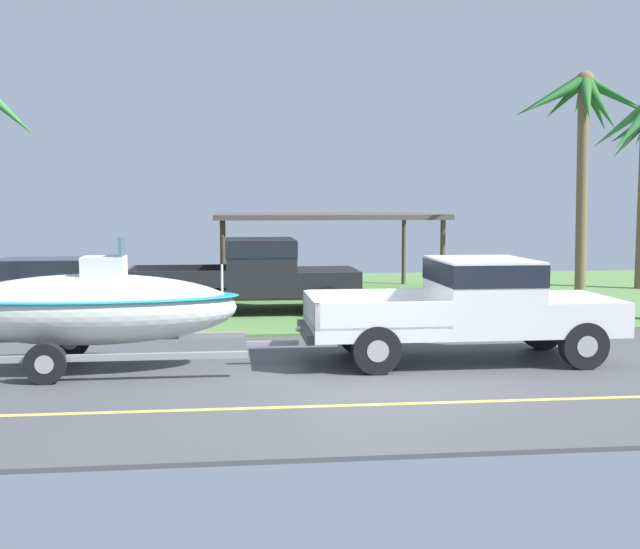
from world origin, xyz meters
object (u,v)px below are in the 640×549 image
Objects in this scene: parked_sedan_near at (59,286)px; palm_tree_far_right at (583,118)px; carport_awning at (324,217)px; pickup_truck_towing at (480,304)px; boat_on_trailer at (89,308)px; parked_pickup_background at (259,273)px.

palm_tree_far_right reaches higher than parked_sedan_near.
pickup_truck_towing is at bearing -81.39° from carport_awning.
palm_tree_far_right is (6.31, -3.78, 2.64)m from carport_awning.
carport_awning is 1.05× the size of palm_tree_far_right.
boat_on_trailer is 1.07× the size of parked_pickup_background.
parked_sedan_near is (-8.71, 7.22, -0.34)m from pickup_truck_towing.
parked_pickup_background is at bearing 120.12° from pickup_truck_towing.
parked_pickup_background reaches higher than pickup_truck_towing.
palm_tree_far_right reaches higher than pickup_truck_towing.
parked_pickup_background is 9.30m from palm_tree_far_right.
boat_on_trailer is 13.78m from palm_tree_far_right.
pickup_truck_towing is 0.96× the size of parked_pickup_background.
pickup_truck_towing is at bearing -126.48° from palm_tree_far_right.
pickup_truck_towing is 0.87× the size of carport_awning.
pickup_truck_towing is 0.91× the size of palm_tree_far_right.
pickup_truck_towing is 1.23× the size of parked_sedan_near.
parked_sedan_near is 0.71× the size of carport_awning.
boat_on_trailer is at bearing 180.00° from pickup_truck_towing.
carport_awning reaches higher than pickup_truck_towing.
boat_on_trailer is 1.36× the size of parked_sedan_near.
parked_sedan_near is at bearing 105.19° from boat_on_trailer.
parked_sedan_near is at bearing -157.28° from carport_awning.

